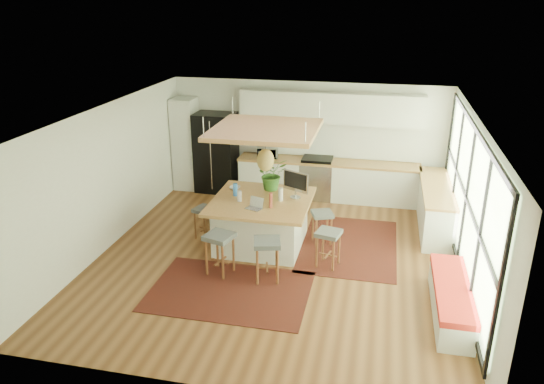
% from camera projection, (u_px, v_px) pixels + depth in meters
% --- Properties ---
extents(floor, '(7.00, 7.00, 0.00)m').
position_uv_depth(floor, '(277.00, 257.00, 9.62)').
color(floor, '#553018').
rests_on(floor, ground).
extents(ceiling, '(7.00, 7.00, 0.00)m').
position_uv_depth(ceiling, '(277.00, 114.00, 8.65)').
color(ceiling, white).
rests_on(ceiling, ground).
extents(wall_back, '(6.50, 0.00, 6.50)m').
position_uv_depth(wall_back, '(307.00, 139.00, 12.33)').
color(wall_back, silver).
rests_on(wall_back, ground).
extents(wall_front, '(6.50, 0.00, 6.50)m').
position_uv_depth(wall_front, '(214.00, 295.00, 5.95)').
color(wall_front, silver).
rests_on(wall_front, ground).
extents(wall_left, '(0.00, 7.00, 7.00)m').
position_uv_depth(wall_left, '(109.00, 177.00, 9.79)').
color(wall_left, silver).
rests_on(wall_left, ground).
extents(wall_right, '(0.00, 7.00, 7.00)m').
position_uv_depth(wall_right, '(471.00, 205.00, 8.49)').
color(wall_right, silver).
rests_on(wall_right, ground).
extents(window_wall, '(0.10, 6.20, 2.60)m').
position_uv_depth(window_wall, '(469.00, 202.00, 8.48)').
color(window_wall, black).
rests_on(window_wall, wall_right).
extents(pantry, '(0.55, 0.60, 2.25)m').
position_uv_depth(pantry, '(186.00, 144.00, 12.71)').
color(pantry, silver).
rests_on(pantry, floor).
extents(back_counter_base, '(4.20, 0.60, 0.88)m').
position_uv_depth(back_counter_base, '(327.00, 181.00, 12.25)').
color(back_counter_base, silver).
rests_on(back_counter_base, floor).
extents(back_counter_top, '(4.24, 0.64, 0.05)m').
position_uv_depth(back_counter_top, '(328.00, 162.00, 12.09)').
color(back_counter_top, olive).
rests_on(back_counter_top, back_counter_base).
extents(backsplash, '(4.20, 0.02, 0.80)m').
position_uv_depth(backsplash, '(330.00, 140.00, 12.20)').
color(backsplash, white).
rests_on(backsplash, wall_back).
extents(upper_cabinets, '(4.20, 0.34, 0.70)m').
position_uv_depth(upper_cabinets, '(331.00, 108.00, 11.77)').
color(upper_cabinets, silver).
rests_on(upper_cabinets, wall_back).
extents(range, '(0.76, 0.62, 1.00)m').
position_uv_depth(range, '(317.00, 178.00, 12.28)').
color(range, '#A5A5AA').
rests_on(range, floor).
extents(right_counter_base, '(0.60, 2.50, 0.88)m').
position_uv_depth(right_counter_base, '(435.00, 208.00, 10.70)').
color(right_counter_base, silver).
rests_on(right_counter_base, floor).
extents(right_counter_top, '(0.64, 2.54, 0.05)m').
position_uv_depth(right_counter_top, '(438.00, 187.00, 10.54)').
color(right_counter_top, olive).
rests_on(right_counter_top, right_counter_base).
extents(window_bench, '(0.52, 2.00, 0.50)m').
position_uv_depth(window_bench, '(451.00, 300.00, 7.85)').
color(window_bench, silver).
rests_on(window_bench, floor).
extents(ceiling_panel, '(1.86, 1.86, 0.80)m').
position_uv_depth(ceiling_panel, '(265.00, 144.00, 9.31)').
color(ceiling_panel, olive).
rests_on(ceiling_panel, ceiling).
extents(rug_near, '(2.60, 1.80, 0.01)m').
position_uv_depth(rug_near, '(230.00, 291.00, 8.54)').
color(rug_near, black).
rests_on(rug_near, floor).
extents(rug_right, '(1.80, 2.60, 0.01)m').
position_uv_depth(rug_right, '(349.00, 245.00, 10.08)').
color(rug_right, black).
rests_on(rug_right, floor).
extents(fridge, '(0.98, 0.78, 1.93)m').
position_uv_depth(fridge, '(217.00, 154.00, 12.62)').
color(fridge, black).
rests_on(fridge, floor).
extents(island, '(1.85, 1.85, 0.93)m').
position_uv_depth(island, '(262.00, 222.00, 9.98)').
color(island, olive).
rests_on(island, floor).
extents(stool_near_left, '(0.55, 0.55, 0.75)m').
position_uv_depth(stool_near_left, '(220.00, 255.00, 8.97)').
color(stool_near_left, '#45494C').
rests_on(stool_near_left, floor).
extents(stool_near_right, '(0.54, 0.54, 0.75)m').
position_uv_depth(stool_near_right, '(267.00, 261.00, 8.76)').
color(stool_near_right, '#45494C').
rests_on(stool_near_right, floor).
extents(stool_right_front, '(0.49, 0.49, 0.68)m').
position_uv_depth(stool_right_front, '(328.00, 248.00, 9.22)').
color(stool_right_front, '#45494C').
rests_on(stool_right_front, floor).
extents(stool_right_back, '(0.50, 0.50, 0.65)m').
position_uv_depth(stool_right_back, '(322.00, 226.00, 10.08)').
color(stool_right_back, '#45494C').
rests_on(stool_right_back, floor).
extents(stool_left_side, '(0.48, 0.48, 0.65)m').
position_uv_depth(stool_left_side, '(205.00, 221.00, 10.28)').
color(stool_left_side, '#45494C').
rests_on(stool_left_side, floor).
extents(laptop, '(0.37, 0.38, 0.21)m').
position_uv_depth(laptop, '(254.00, 203.00, 9.35)').
color(laptop, '#A5A5AA').
rests_on(laptop, island).
extents(monitor, '(0.60, 0.44, 0.53)m').
position_uv_depth(monitor, '(296.00, 185.00, 9.83)').
color(monitor, '#A5A5AA').
rests_on(monitor, island).
extents(microwave, '(0.54, 0.38, 0.33)m').
position_uv_depth(microwave, '(267.00, 151.00, 12.28)').
color(microwave, '#A5A5AA').
rests_on(microwave, back_counter_top).
extents(island_plant, '(0.85, 0.86, 0.50)m').
position_uv_depth(island_plant, '(272.00, 177.00, 10.25)').
color(island_plant, '#1E4C19').
rests_on(island_plant, island).
extents(island_bowl, '(0.22, 0.22, 0.05)m').
position_uv_depth(island_bowl, '(235.00, 188.00, 10.34)').
color(island_bowl, silver).
rests_on(island_bowl, island).
extents(island_bottle_0, '(0.07, 0.07, 0.19)m').
position_uv_depth(island_bottle_0, '(235.00, 191.00, 9.98)').
color(island_bottle_0, blue).
rests_on(island_bottle_0, island).
extents(island_bottle_1, '(0.07, 0.07, 0.19)m').
position_uv_depth(island_bottle_1, '(239.00, 196.00, 9.72)').
color(island_bottle_1, silver).
rests_on(island_bottle_1, island).
extents(island_bottle_2, '(0.07, 0.07, 0.19)m').
position_uv_depth(island_bottle_2, '(271.00, 202.00, 9.45)').
color(island_bottle_2, brown).
rests_on(island_bottle_2, island).
extents(island_bottle_3, '(0.07, 0.07, 0.19)m').
position_uv_depth(island_bottle_3, '(280.00, 196.00, 9.75)').
color(island_bottle_3, silver).
rests_on(island_bottle_3, island).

